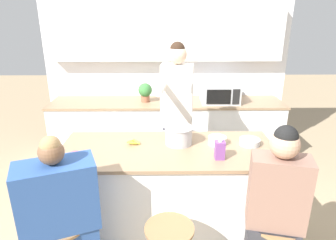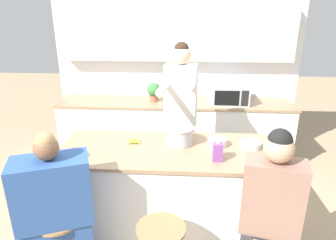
% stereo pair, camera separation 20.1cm
% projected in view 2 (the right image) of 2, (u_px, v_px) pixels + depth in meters
% --- Properties ---
extents(ground_plane, '(16.00, 16.00, 0.00)m').
position_uv_depth(ground_plane, '(167.00, 231.00, 3.07)').
color(ground_plane, tan).
extents(wall_back, '(3.56, 0.22, 2.70)m').
position_uv_depth(wall_back, '(176.00, 53.00, 4.34)').
color(wall_back, white).
rests_on(wall_back, ground_plane).
extents(back_counter, '(3.30, 0.65, 0.91)m').
position_uv_depth(back_counter, '(175.00, 131.00, 4.42)').
color(back_counter, white).
rests_on(back_counter, ground_plane).
extents(kitchen_island, '(2.00, 0.83, 0.93)m').
position_uv_depth(kitchen_island, '(167.00, 191.00, 2.91)').
color(kitchen_island, black).
rests_on(kitchen_island, ground_plane).
extents(person_cooking, '(0.41, 0.63, 1.83)m').
position_uv_depth(person_cooking, '(180.00, 125.00, 3.30)').
color(person_cooking, '#383842').
rests_on(person_cooking, ground_plane).
extents(person_wrapped_blanket, '(0.61, 0.46, 1.34)m').
position_uv_depth(person_wrapped_blanket, '(57.00, 220.00, 2.27)').
color(person_wrapped_blanket, '#2D5193').
rests_on(person_wrapped_blanket, ground_plane).
extents(person_seated_near, '(0.45, 0.34, 1.41)m').
position_uv_depth(person_seated_near, '(268.00, 227.00, 2.17)').
color(person_seated_near, '#333338').
rests_on(person_seated_near, ground_plane).
extents(cooking_pot, '(0.35, 0.27, 0.17)m').
position_uv_depth(cooking_pot, '(179.00, 136.00, 2.82)').
color(cooking_pot, '#B7BABC').
rests_on(cooking_pot, kitchen_island).
extents(fruit_bowl, '(0.20, 0.20, 0.06)m').
position_uv_depth(fruit_bowl, '(251.00, 144.00, 2.77)').
color(fruit_bowl, '#B7BABC').
rests_on(fruit_bowl, kitchen_island).
extents(mixing_bowl_steel, '(0.17, 0.17, 0.07)m').
position_uv_depth(mixing_bowl_steel, '(218.00, 142.00, 2.80)').
color(mixing_bowl_steel, white).
rests_on(mixing_bowl_steel, kitchen_island).
extents(coffee_cup_near, '(0.10, 0.07, 0.09)m').
position_uv_depth(coffee_cup_near, '(75.00, 154.00, 2.55)').
color(coffee_cup_near, '#DB4C51').
rests_on(coffee_cup_near, kitchen_island).
extents(banana_bunch, '(0.15, 0.10, 0.05)m').
position_uv_depth(banana_bunch, '(134.00, 141.00, 2.86)').
color(banana_bunch, yellow).
rests_on(banana_bunch, kitchen_island).
extents(juice_carton, '(0.08, 0.08, 0.17)m').
position_uv_depth(juice_carton, '(218.00, 152.00, 2.51)').
color(juice_carton, '#7A428E').
rests_on(juice_carton, kitchen_island).
extents(microwave, '(0.52, 0.40, 0.26)m').
position_uv_depth(microwave, '(229.00, 94.00, 4.14)').
color(microwave, '#B2B5B7').
rests_on(microwave, back_counter).
extents(potted_plant, '(0.19, 0.19, 0.27)m').
position_uv_depth(potted_plant, '(154.00, 91.00, 4.23)').
color(potted_plant, '#93563D').
rests_on(potted_plant, back_counter).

